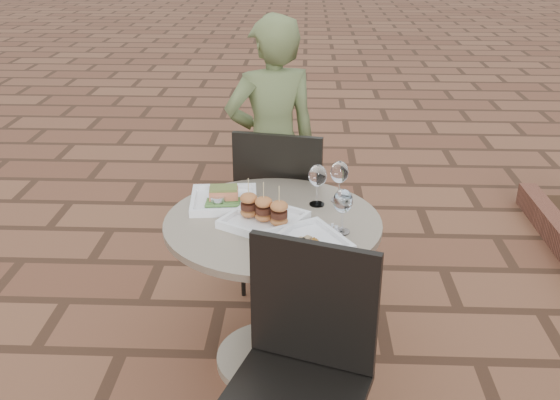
{
  "coord_description": "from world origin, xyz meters",
  "views": [
    {
      "loc": [
        0.01,
        -2.34,
        1.87
      ],
      "look_at": [
        -0.08,
        -0.04,
        0.82
      ],
      "focal_mm": 40.0,
      "sensor_mm": 36.0,
      "label": 1
    }
  ],
  "objects_px": {
    "chair_far": "(282,199)",
    "plate_tuna": "(305,242)",
    "plate_sliders": "(264,215)",
    "chair_near": "(302,359)",
    "plate_salmon": "(224,199)",
    "diner": "(272,146)",
    "cafe_table": "(273,271)"
  },
  "relations": [
    {
      "from": "chair_far",
      "to": "plate_tuna",
      "type": "bearing_deg",
      "value": 108.46
    },
    {
      "from": "plate_sliders",
      "to": "chair_near",
      "type": "bearing_deg",
      "value": -75.41
    },
    {
      "from": "plate_salmon",
      "to": "plate_tuna",
      "type": "bearing_deg",
      "value": -46.6
    },
    {
      "from": "diner",
      "to": "plate_sliders",
      "type": "height_order",
      "value": "diner"
    },
    {
      "from": "cafe_table",
      "to": "plate_salmon",
      "type": "height_order",
      "value": "plate_salmon"
    },
    {
      "from": "chair_far",
      "to": "chair_near",
      "type": "relative_size",
      "value": 1.0
    },
    {
      "from": "chair_far",
      "to": "plate_tuna",
      "type": "xyz_separation_m",
      "value": [
        0.12,
        -0.83,
        0.2
      ]
    },
    {
      "from": "chair_near",
      "to": "plate_sliders",
      "type": "xyz_separation_m",
      "value": [
        -0.16,
        0.63,
        0.22
      ]
    },
    {
      "from": "diner",
      "to": "plate_sliders",
      "type": "bearing_deg",
      "value": 70.89
    },
    {
      "from": "plate_salmon",
      "to": "plate_sliders",
      "type": "bearing_deg",
      "value": -45.19
    },
    {
      "from": "diner",
      "to": "plate_salmon",
      "type": "height_order",
      "value": "diner"
    },
    {
      "from": "plate_salmon",
      "to": "plate_sliders",
      "type": "relative_size",
      "value": 0.81
    },
    {
      "from": "plate_sliders",
      "to": "plate_tuna",
      "type": "distance_m",
      "value": 0.25
    },
    {
      "from": "diner",
      "to": "plate_tuna",
      "type": "distance_m",
      "value": 1.18
    },
    {
      "from": "chair_far",
      "to": "plate_salmon",
      "type": "height_order",
      "value": "chair_far"
    },
    {
      "from": "chair_near",
      "to": "plate_tuna",
      "type": "bearing_deg",
      "value": 108.01
    },
    {
      "from": "plate_salmon",
      "to": "diner",
      "type": "bearing_deg",
      "value": 78.03
    },
    {
      "from": "chair_near",
      "to": "plate_sliders",
      "type": "relative_size",
      "value": 2.42
    },
    {
      "from": "cafe_table",
      "to": "diner",
      "type": "distance_m",
      "value": 0.97
    },
    {
      "from": "plate_salmon",
      "to": "chair_near",
      "type": "bearing_deg",
      "value": -66.77
    },
    {
      "from": "cafe_table",
      "to": "plate_tuna",
      "type": "distance_m",
      "value": 0.37
    },
    {
      "from": "chair_far",
      "to": "diner",
      "type": "bearing_deg",
      "value": -68.47
    },
    {
      "from": "plate_salmon",
      "to": "plate_sliders",
      "type": "height_order",
      "value": "plate_sliders"
    },
    {
      "from": "chair_near",
      "to": "plate_tuna",
      "type": "distance_m",
      "value": 0.48
    },
    {
      "from": "cafe_table",
      "to": "plate_sliders",
      "type": "relative_size",
      "value": 2.34
    },
    {
      "from": "diner",
      "to": "plate_tuna",
      "type": "height_order",
      "value": "diner"
    },
    {
      "from": "cafe_table",
      "to": "plate_salmon",
      "type": "relative_size",
      "value": 2.9
    },
    {
      "from": "chair_far",
      "to": "plate_sliders",
      "type": "relative_size",
      "value": 2.42
    },
    {
      "from": "cafe_table",
      "to": "diner",
      "type": "bearing_deg",
      "value": 93.19
    },
    {
      "from": "chair_near",
      "to": "cafe_table",
      "type": "bearing_deg",
      "value": 119.56
    },
    {
      "from": "chair_near",
      "to": "plate_salmon",
      "type": "height_order",
      "value": "chair_near"
    },
    {
      "from": "chair_near",
      "to": "plate_tuna",
      "type": "xyz_separation_m",
      "value": [
        0.0,
        0.44,
        0.2
      ]
    }
  ]
}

